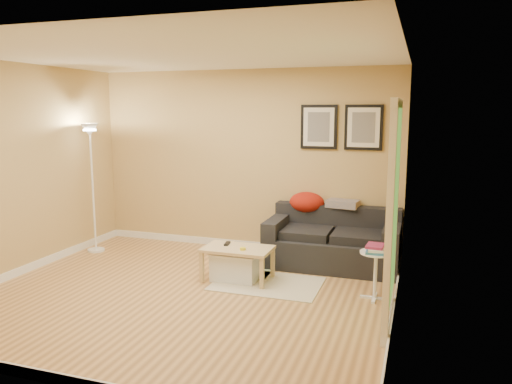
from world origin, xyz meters
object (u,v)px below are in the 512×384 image
Objects in this scene: side_table at (375,275)px; book_stack at (376,248)px; sofa at (333,238)px; storage_bin at (236,266)px; coffee_table at (238,264)px; floor_lamp at (93,192)px.

book_stack is at bearing -91.38° from side_table.
sofa is at bearing 132.20° from book_stack.
book_stack is at bearing -58.26° from sofa.
side_table reaches higher than storage_bin.
storage_bin is 1.66m from side_table.
coffee_table is at bearing -173.68° from book_stack.
side_table is at bearing -0.31° from coffee_table.
floor_lamp is (-2.40, 0.52, 0.67)m from coffee_table.
floor_lamp is at bearing -178.52° from book_stack.
coffee_table is 1.45× the size of storage_bin.
sofa is at bearing 46.19° from coffee_table.
storage_bin is at bearing 156.64° from coffee_table.
side_table is at bearing -3.91° from storage_bin.
storage_bin is 1.70m from book_stack.
sofa is 3.21× the size of side_table.
floor_lamp reaches higher than storage_bin.
storage_bin is 0.30× the size of floor_lamp.
floor_lamp is at bearing 170.99° from coffee_table.
coffee_table is at bearing -136.99° from sofa.
coffee_table is 1.53× the size of side_table.
storage_bin is at bearing 176.09° from side_table.
sofa is 3.44m from floor_lamp.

